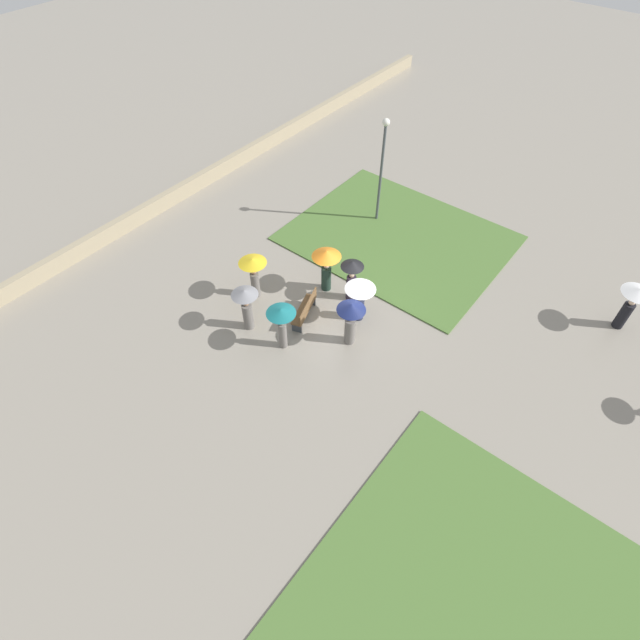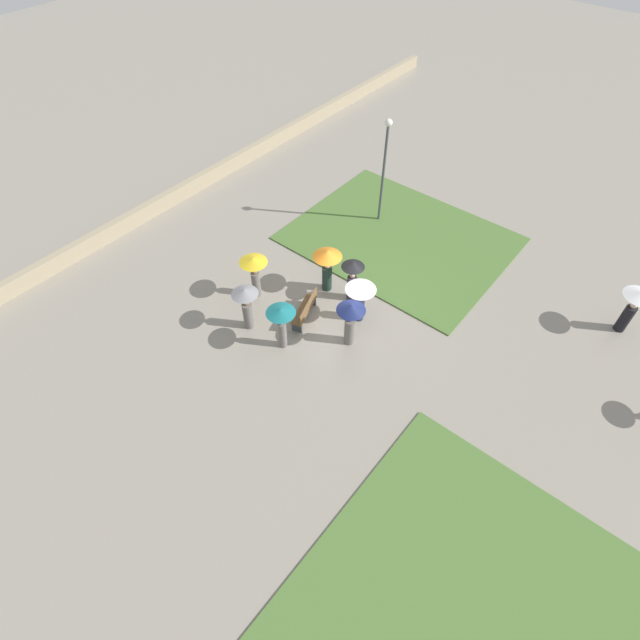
{
  "view_description": "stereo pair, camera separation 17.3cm",
  "coord_description": "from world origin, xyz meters",
  "px_view_note": "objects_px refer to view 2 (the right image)",
  "views": [
    {
      "loc": [
        11.1,
        7.57,
        14.24
      ],
      "look_at": [
        1.41,
        -0.15,
        0.62
      ],
      "focal_mm": 28.0,
      "sensor_mm": 36.0,
      "label": 1
    },
    {
      "loc": [
        11.0,
        7.7,
        14.24
      ],
      "look_at": [
        1.41,
        -0.15,
        0.62
      ],
      "focal_mm": 28.0,
      "sensor_mm": 36.0,
      "label": 2
    }
  ],
  "objects_px": {
    "crowd_person_yellow": "(254,269)",
    "crowd_person_white": "(360,294)",
    "crowd_person_navy": "(351,317)",
    "crowd_person_orange": "(327,262)",
    "park_bench": "(306,309)",
    "lone_walker_mid_plaza": "(635,304)",
    "lamp_post": "(385,160)",
    "crowd_person_grey": "(246,303)",
    "crowd_person_black": "(352,275)",
    "crowd_person_teal": "(281,319)"
  },
  "relations": [
    {
      "from": "crowd_person_yellow",
      "to": "crowd_person_white",
      "type": "xyz_separation_m",
      "value": [
        -1.54,
        3.94,
        -0.03
      ]
    },
    {
      "from": "crowd_person_navy",
      "to": "crowd_person_orange",
      "type": "xyz_separation_m",
      "value": [
        -1.69,
        -2.41,
        0.06
      ]
    },
    {
      "from": "park_bench",
      "to": "crowd_person_white",
      "type": "distance_m",
      "value": 2.2
    },
    {
      "from": "crowd_person_white",
      "to": "lone_walker_mid_plaza",
      "type": "bearing_deg",
      "value": -0.16
    },
    {
      "from": "crowd_person_orange",
      "to": "crowd_person_yellow",
      "type": "bearing_deg",
      "value": 151.33
    },
    {
      "from": "lamp_post",
      "to": "crowd_person_grey",
      "type": "distance_m",
      "value": 8.86
    },
    {
      "from": "crowd_person_yellow",
      "to": "crowd_person_black",
      "type": "distance_m",
      "value": 3.79
    },
    {
      "from": "lamp_post",
      "to": "crowd_person_orange",
      "type": "xyz_separation_m",
      "value": [
        5.19,
        1.04,
        -1.69
      ]
    },
    {
      "from": "lamp_post",
      "to": "crowd_person_white",
      "type": "height_order",
      "value": "lamp_post"
    },
    {
      "from": "crowd_person_grey",
      "to": "lone_walker_mid_plaza",
      "type": "xyz_separation_m",
      "value": [
        -8.77,
        10.96,
        0.08
      ]
    },
    {
      "from": "crowd_person_orange",
      "to": "crowd_person_navy",
      "type": "bearing_deg",
      "value": -110.0
    },
    {
      "from": "crowd_person_yellow",
      "to": "crowd_person_black",
      "type": "height_order",
      "value": "crowd_person_black"
    },
    {
      "from": "crowd_person_white",
      "to": "crowd_person_grey",
      "type": "height_order",
      "value": "crowd_person_grey"
    },
    {
      "from": "crowd_person_white",
      "to": "lone_walker_mid_plaza",
      "type": "relative_size",
      "value": 0.93
    },
    {
      "from": "crowd_person_grey",
      "to": "crowd_person_orange",
      "type": "bearing_deg",
      "value": -149.65
    },
    {
      "from": "crowd_person_teal",
      "to": "crowd_person_navy",
      "type": "relative_size",
      "value": 0.98
    },
    {
      "from": "crowd_person_yellow",
      "to": "crowd_person_teal",
      "type": "distance_m",
      "value": 2.92
    },
    {
      "from": "park_bench",
      "to": "crowd_person_navy",
      "type": "relative_size",
      "value": 0.9
    },
    {
      "from": "lamp_post",
      "to": "crowd_person_black",
      "type": "relative_size",
      "value": 2.57
    },
    {
      "from": "crowd_person_white",
      "to": "crowd_person_navy",
      "type": "relative_size",
      "value": 0.92
    },
    {
      "from": "park_bench",
      "to": "lamp_post",
      "type": "xyz_separation_m",
      "value": [
        -6.97,
        -1.43,
        2.64
      ]
    },
    {
      "from": "crowd_person_orange",
      "to": "lone_walker_mid_plaza",
      "type": "xyz_separation_m",
      "value": [
        -5.3,
        9.97,
        -0.08
      ]
    },
    {
      "from": "lamp_post",
      "to": "crowd_person_grey",
      "type": "xyz_separation_m",
      "value": [
        8.66,
        0.05,
        -1.85
      ]
    },
    {
      "from": "park_bench",
      "to": "crowd_person_black",
      "type": "bearing_deg",
      "value": 141.24
    },
    {
      "from": "park_bench",
      "to": "crowd_person_orange",
      "type": "bearing_deg",
      "value": 173.53
    },
    {
      "from": "lamp_post",
      "to": "crowd_person_white",
      "type": "bearing_deg",
      "value": 27.87
    },
    {
      "from": "crowd_person_yellow",
      "to": "crowd_person_orange",
      "type": "height_order",
      "value": "crowd_person_orange"
    },
    {
      "from": "crowd_person_teal",
      "to": "crowd_person_navy",
      "type": "xyz_separation_m",
      "value": [
        -1.68,
        1.76,
        -0.06
      ]
    },
    {
      "from": "park_bench",
      "to": "crowd_person_yellow",
      "type": "distance_m",
      "value": 2.53
    },
    {
      "from": "crowd_person_orange",
      "to": "lone_walker_mid_plaza",
      "type": "height_order",
      "value": "crowd_person_orange"
    },
    {
      "from": "lamp_post",
      "to": "crowd_person_grey",
      "type": "height_order",
      "value": "lamp_post"
    },
    {
      "from": "crowd_person_white",
      "to": "crowd_person_orange",
      "type": "distance_m",
      "value": 2.04
    },
    {
      "from": "crowd_person_white",
      "to": "lone_walker_mid_plaza",
      "type": "xyz_separation_m",
      "value": [
        -5.81,
        7.99,
        0.01
      ]
    },
    {
      "from": "crowd_person_navy",
      "to": "lamp_post",
      "type": "bearing_deg",
      "value": -130.75
    },
    {
      "from": "crowd_person_orange",
      "to": "crowd_person_grey",
      "type": "bearing_deg",
      "value": 179.05
    },
    {
      "from": "crowd_person_white",
      "to": "crowd_person_teal",
      "type": "distance_m",
      "value": 3.15
    },
    {
      "from": "crowd_person_yellow",
      "to": "crowd_person_black",
      "type": "relative_size",
      "value": 1.0
    },
    {
      "from": "crowd_person_navy",
      "to": "crowd_person_white",
      "type": "bearing_deg",
      "value": -137.03
    },
    {
      "from": "crowd_person_teal",
      "to": "crowd_person_white",
      "type": "bearing_deg",
      "value": 102.5
    },
    {
      "from": "crowd_person_white",
      "to": "crowd_person_grey",
      "type": "relative_size",
      "value": 0.94
    },
    {
      "from": "crowd_person_white",
      "to": "crowd_person_orange",
      "type": "xyz_separation_m",
      "value": [
        -0.51,
        -1.98,
        0.09
      ]
    },
    {
      "from": "crowd_person_navy",
      "to": "lone_walker_mid_plaza",
      "type": "distance_m",
      "value": 10.29
    },
    {
      "from": "crowd_person_yellow",
      "to": "crowd_person_orange",
      "type": "distance_m",
      "value": 2.84
    },
    {
      "from": "crowd_person_white",
      "to": "crowd_person_teal",
      "type": "bearing_deg",
      "value": -151.14
    },
    {
      "from": "crowd_person_grey",
      "to": "crowd_person_navy",
      "type": "height_order",
      "value": "crowd_person_navy"
    },
    {
      "from": "crowd_person_black",
      "to": "crowd_person_orange",
      "type": "relative_size",
      "value": 0.97
    },
    {
      "from": "crowd_person_white",
      "to": "crowd_person_teal",
      "type": "height_order",
      "value": "crowd_person_teal"
    },
    {
      "from": "lamp_post",
      "to": "crowd_person_yellow",
      "type": "relative_size",
      "value": 2.58
    },
    {
      "from": "crowd_person_black",
      "to": "crowd_person_orange",
      "type": "xyz_separation_m",
      "value": [
        0.18,
        -1.1,
        0.18
      ]
    },
    {
      "from": "lamp_post",
      "to": "crowd_person_navy",
      "type": "xyz_separation_m",
      "value": [
        6.88,
        3.45,
        -1.75
      ]
    }
  ]
}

